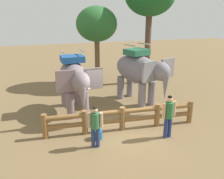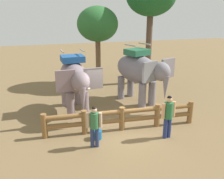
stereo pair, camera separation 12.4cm
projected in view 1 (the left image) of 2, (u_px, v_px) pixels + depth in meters
The scene contains 8 objects.
ground_plane at pixel (122, 129), 10.74m from camera, with size 60.00×60.00×0.00m, color brown.
log_fence at pixel (122, 117), 10.54m from camera, with size 6.75×0.76×1.05m.
elephant_near_left at pixel (74, 79), 12.00m from camera, with size 2.11×3.69×3.17m.
elephant_center at pixel (139, 71), 13.31m from camera, with size 2.74×3.94×3.30m.
tourist_woman_in_black at pixel (95, 124), 9.08m from camera, with size 0.58×0.39×1.66m.
tourist_man_in_blue at pixel (169, 114), 9.76m from camera, with size 0.64×0.40×1.82m.
tree_back_center at pixel (97, 25), 16.26m from camera, with size 2.76×2.76×5.31m.
feed_bucket at pixel (98, 135), 9.89m from camera, with size 0.37×0.37×0.37m.
Camera 1 is at (-3.37, -9.07, 5.00)m, focal length 39.01 mm.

